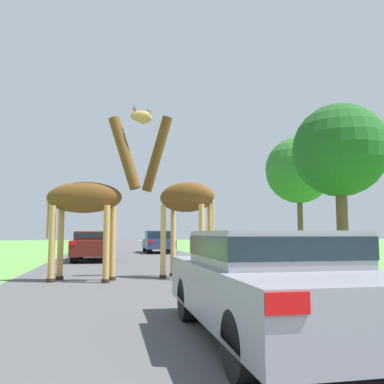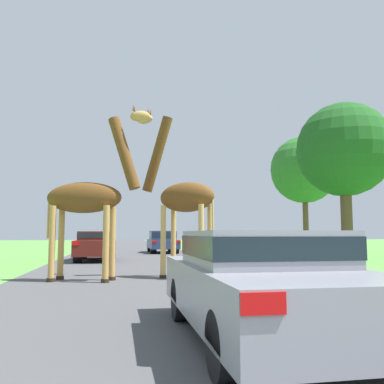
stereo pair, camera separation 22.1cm
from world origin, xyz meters
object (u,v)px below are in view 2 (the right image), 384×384
giraffe_companion (90,197)px  car_queue_right (162,241)px  car_queue_left (96,245)px  tree_right_cluster (304,170)px  car_lead_maroon (260,281)px  giraffe_near_road (181,195)px  tree_left_edge (344,150)px

giraffe_companion → car_queue_right: size_ratio=1.08×
car_queue_left → tree_right_cluster: (15.93, 10.71, 5.71)m
giraffe_companion → car_lead_maroon: (2.52, -6.61, -1.56)m
car_lead_maroon → car_queue_right: (1.17, 22.37, 0.07)m
giraffe_near_road → car_queue_right: bearing=32.7°
giraffe_companion → car_queue_right: 16.26m
car_queue_left → tree_left_edge: bearing=-0.3°
car_lead_maroon → car_queue_left: size_ratio=0.91×
car_lead_maroon → tree_left_edge: 19.03m
car_lead_maroon → tree_right_cluster: 29.65m
giraffe_companion → tree_left_edge: size_ratio=0.57×
giraffe_near_road → car_lead_maroon: size_ratio=1.22×
car_queue_right → giraffe_companion: bearing=-103.2°
car_queue_right → tree_right_cluster: (12.01, 3.56, 5.68)m
tree_left_edge → tree_right_cluster: (2.86, 10.77, 0.67)m
car_queue_left → car_lead_maroon: bearing=-79.7°
tree_left_edge → giraffe_near_road: bearing=-141.3°
tree_left_edge → giraffe_companion: bearing=-146.3°
giraffe_near_road → car_queue_right: (1.09, 15.41, -1.63)m
giraffe_companion → giraffe_near_road: bearing=114.6°
giraffe_near_road → tree_right_cluster: bearing=2.1°
giraffe_near_road → tree_right_cluster: tree_right_cluster is taller
tree_right_cluster → car_queue_left: bearing=-146.1°
tree_right_cluster → tree_left_edge: bearing=-104.9°
giraffe_near_road → giraffe_companion: 2.63m
giraffe_near_road → tree_left_edge: tree_left_edge is taller
tree_left_edge → tree_right_cluster: size_ratio=0.91×
giraffe_near_road → tree_right_cluster: size_ratio=0.56×
car_queue_left → tree_left_edge: 14.01m
tree_left_edge → car_queue_right: bearing=141.8°
giraffe_companion → car_lead_maroon: bearing=37.7°
car_queue_left → tree_right_cluster: tree_right_cluster is taller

